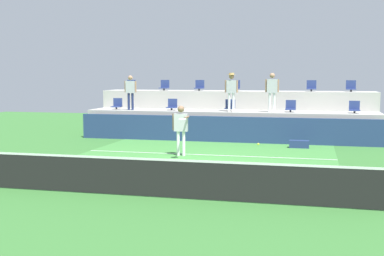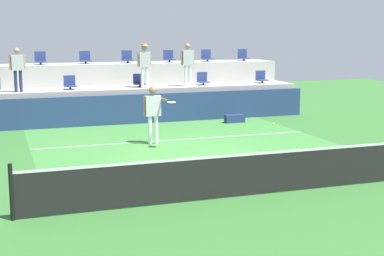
# 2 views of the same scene
# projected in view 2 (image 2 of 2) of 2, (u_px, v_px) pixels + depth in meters

# --- Properties ---
(ground_plane) EXTENTS (40.00, 40.00, 0.00)m
(ground_plane) POSITION_uv_depth(u_px,v_px,m) (202.00, 155.00, 15.87)
(ground_plane) COLOR #336B2D
(court_inner_paint) EXTENTS (9.00, 10.00, 0.01)m
(court_inner_paint) POSITION_uv_depth(u_px,v_px,m) (190.00, 148.00, 16.80)
(court_inner_paint) COLOR #3D7F38
(court_inner_paint) RESTS_ON ground_plane
(court_service_line) EXTENTS (9.00, 0.06, 0.00)m
(court_service_line) POSITION_uv_depth(u_px,v_px,m) (176.00, 140.00, 18.10)
(court_service_line) COLOR white
(court_service_line) RESTS_ON ground_plane
(tennis_net) EXTENTS (10.48, 0.08, 1.07)m
(tennis_net) POSITION_uv_depth(u_px,v_px,m) (267.00, 171.00, 12.07)
(tennis_net) COLOR black
(tennis_net) RESTS_ON ground_plane
(sponsor_backboard) EXTENTS (13.00, 0.16, 1.10)m
(sponsor_backboard) POSITION_uv_depth(u_px,v_px,m) (147.00, 109.00, 21.36)
(sponsor_backboard) COLOR navy
(sponsor_backboard) RESTS_ON ground_plane
(seating_tier_lower) EXTENTS (13.00, 1.80, 1.25)m
(seating_tier_lower) POSITION_uv_depth(u_px,v_px,m) (138.00, 102.00, 22.55)
(seating_tier_lower) COLOR #ADAAA3
(seating_tier_lower) RESTS_ON ground_plane
(seating_tier_upper) EXTENTS (13.00, 1.80, 2.10)m
(seating_tier_upper) POSITION_uv_depth(u_px,v_px,m) (128.00, 88.00, 24.16)
(seating_tier_upper) COLOR #ADAAA3
(seating_tier_upper) RESTS_ON ground_plane
(stadium_chair_lower_left) EXTENTS (0.44, 0.40, 0.52)m
(stadium_chair_lower_left) POSITION_uv_depth(u_px,v_px,m) (70.00, 84.00, 21.48)
(stadium_chair_lower_left) COLOR #2D2D33
(stadium_chair_lower_left) RESTS_ON seating_tier_lower
(stadium_chair_lower_center) EXTENTS (0.44, 0.40, 0.52)m
(stadium_chair_lower_center) POSITION_uv_depth(u_px,v_px,m) (139.00, 81.00, 22.36)
(stadium_chair_lower_center) COLOR #2D2D33
(stadium_chair_lower_center) RESTS_ON seating_tier_lower
(stadium_chair_lower_right) EXTENTS (0.44, 0.40, 0.52)m
(stadium_chair_lower_right) POSITION_uv_depth(u_px,v_px,m) (203.00, 80.00, 23.23)
(stadium_chair_lower_right) COLOR #2D2D33
(stadium_chair_lower_right) RESTS_ON seating_tier_lower
(stadium_chair_lower_far_right) EXTENTS (0.44, 0.40, 0.52)m
(stadium_chair_lower_far_right) POSITION_uv_depth(u_px,v_px,m) (261.00, 78.00, 24.10)
(stadium_chair_lower_far_right) COLOR #2D2D33
(stadium_chair_lower_far_right) RESTS_ON seating_tier_lower
(stadium_chair_upper_left) EXTENTS (0.44, 0.40, 0.52)m
(stadium_chair_upper_left) POSITION_uv_depth(u_px,v_px,m) (40.00, 59.00, 22.72)
(stadium_chair_upper_left) COLOR #2D2D33
(stadium_chair_upper_left) RESTS_ON seating_tier_upper
(stadium_chair_upper_mid_left) EXTENTS (0.44, 0.40, 0.52)m
(stadium_chair_upper_mid_left) POSITION_uv_depth(u_px,v_px,m) (85.00, 58.00, 23.30)
(stadium_chair_upper_mid_left) COLOR #2D2D33
(stadium_chair_upper_mid_left) RESTS_ON seating_tier_upper
(stadium_chair_upper_center) EXTENTS (0.44, 0.40, 0.52)m
(stadium_chair_upper_center) POSITION_uv_depth(u_px,v_px,m) (127.00, 58.00, 23.87)
(stadium_chair_upper_center) COLOR #2D2D33
(stadium_chair_upper_center) RESTS_ON seating_tier_upper
(stadium_chair_upper_mid_right) EXTENTS (0.44, 0.40, 0.52)m
(stadium_chair_upper_mid_right) POSITION_uv_depth(u_px,v_px,m) (169.00, 57.00, 24.47)
(stadium_chair_upper_mid_right) COLOR #2D2D33
(stadium_chair_upper_mid_right) RESTS_ON seating_tier_upper
(stadium_chair_upper_right) EXTENTS (0.44, 0.40, 0.52)m
(stadium_chair_upper_right) POSITION_uv_depth(u_px,v_px,m) (207.00, 56.00, 25.04)
(stadium_chair_upper_right) COLOR #2D2D33
(stadium_chair_upper_right) RESTS_ON seating_tier_upper
(stadium_chair_upper_far_right) EXTENTS (0.44, 0.40, 0.52)m
(stadium_chair_upper_far_right) POSITION_uv_depth(u_px,v_px,m) (243.00, 56.00, 25.61)
(stadium_chair_upper_far_right) COLOR #2D2D33
(stadium_chair_upper_far_right) RESTS_ON seating_tier_upper
(tennis_player) EXTENTS (0.75, 1.21, 1.78)m
(tennis_player) POSITION_uv_depth(u_px,v_px,m) (153.00, 109.00, 17.25)
(tennis_player) COLOR white
(tennis_player) RESTS_ON ground_plane
(spectator_in_white) EXTENTS (0.57, 0.23, 1.59)m
(spectator_in_white) POSITION_uv_depth(u_px,v_px,m) (17.00, 66.00, 20.39)
(spectator_in_white) COLOR navy
(spectator_in_white) RESTS_ON seating_tier_lower
(spectator_with_hat) EXTENTS (0.58, 0.44, 1.70)m
(spectator_with_hat) POSITION_uv_depth(u_px,v_px,m) (144.00, 61.00, 21.90)
(spectator_with_hat) COLOR white
(spectator_with_hat) RESTS_ON seating_tier_lower
(spectator_in_grey) EXTENTS (0.60, 0.25, 1.70)m
(spectator_in_grey) POSITION_uv_depth(u_px,v_px,m) (188.00, 60.00, 22.48)
(spectator_in_grey) COLOR white
(spectator_in_grey) RESTS_ON seating_tier_lower
(tennis_ball) EXTENTS (0.07, 0.07, 0.07)m
(tennis_ball) POSITION_uv_depth(u_px,v_px,m) (274.00, 124.00, 16.23)
(tennis_ball) COLOR #CCE033
(equipment_bag) EXTENTS (0.76, 0.28, 0.30)m
(equipment_bag) POSITION_uv_depth(u_px,v_px,m) (235.00, 119.00, 21.51)
(equipment_bag) COLOR navy
(equipment_bag) RESTS_ON ground_plane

